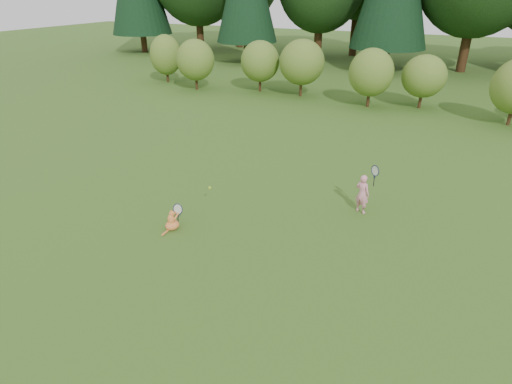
% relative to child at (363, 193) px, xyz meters
% --- Properties ---
extents(ground, '(100.00, 100.00, 0.00)m').
position_rel_child_xyz_m(ground, '(-2.49, -2.20, -0.54)').
color(ground, '#255116').
rests_on(ground, ground).
extents(shrub_row, '(28.00, 3.00, 2.80)m').
position_rel_child_xyz_m(shrub_row, '(-2.49, 10.80, 0.86)').
color(shrub_row, '#497023').
rests_on(shrub_row, ground).
extents(child, '(0.59, 0.38, 1.53)m').
position_rel_child_xyz_m(child, '(0.00, 0.00, 0.00)').
color(child, pink).
rests_on(child, ground).
extents(cat, '(0.48, 0.67, 0.68)m').
position_rel_child_xyz_m(cat, '(-3.83, -2.74, -0.28)').
color(cat, orange).
rests_on(cat, ground).
extents(tennis_ball, '(0.07, 0.07, 0.07)m').
position_rel_child_xyz_m(tennis_ball, '(-3.58, -1.43, 0.03)').
color(tennis_ball, '#90C317').
rests_on(tennis_ball, ground).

